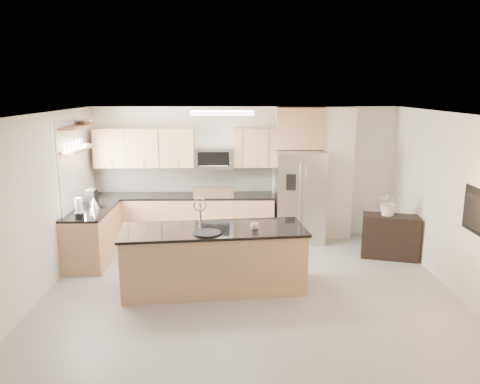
{
  "coord_description": "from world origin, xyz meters",
  "views": [
    {
      "loc": [
        -0.25,
        -5.95,
        2.94
      ],
      "look_at": [
        -0.12,
        1.3,
        1.33
      ],
      "focal_mm": 35.0,
      "sensor_mm": 36.0,
      "label": 1
    }
  ],
  "objects_px": {
    "island": "(214,258)",
    "kettle": "(94,203)",
    "microwave": "(214,158)",
    "coffee_maker": "(92,199)",
    "platter": "(207,233)",
    "television": "(478,215)",
    "flower_vase": "(390,196)",
    "refrigerator": "(299,197)",
    "credenza": "(390,237)",
    "range": "(214,217)",
    "blender": "(79,210)",
    "cup": "(255,226)",
    "bowl": "(82,121)"
  },
  "relations": [
    {
      "from": "island",
      "to": "kettle",
      "type": "relative_size",
      "value": 12.04
    },
    {
      "from": "microwave",
      "to": "coffee_maker",
      "type": "xyz_separation_m",
      "value": [
        -2.09,
        -1.03,
        -0.56
      ]
    },
    {
      "from": "platter",
      "to": "television",
      "type": "xyz_separation_m",
      "value": [
        3.52,
        -0.58,
        0.4
      ]
    },
    {
      "from": "microwave",
      "to": "coffee_maker",
      "type": "relative_size",
      "value": 2.47
    },
    {
      "from": "kettle",
      "to": "flower_vase",
      "type": "height_order",
      "value": "flower_vase"
    },
    {
      "from": "microwave",
      "to": "coffee_maker",
      "type": "height_order",
      "value": "microwave"
    },
    {
      "from": "refrigerator",
      "to": "island",
      "type": "bearing_deg",
      "value": -125.29
    },
    {
      "from": "credenza",
      "to": "flower_vase",
      "type": "relative_size",
      "value": 1.39
    },
    {
      "from": "range",
      "to": "credenza",
      "type": "xyz_separation_m",
      "value": [
        3.14,
        -1.04,
        -0.09
      ]
    },
    {
      "from": "refrigerator",
      "to": "island",
      "type": "relative_size",
      "value": 0.64
    },
    {
      "from": "credenza",
      "to": "blender",
      "type": "bearing_deg",
      "value": -157.04
    },
    {
      "from": "island",
      "to": "credenza",
      "type": "relative_size",
      "value": 2.88
    },
    {
      "from": "flower_vase",
      "to": "blender",
      "type": "bearing_deg",
      "value": -173.08
    },
    {
      "from": "microwave",
      "to": "platter",
      "type": "distance_m",
      "value": 2.75
    },
    {
      "from": "blender",
      "to": "credenza",
      "type": "bearing_deg",
      "value": 6.82
    },
    {
      "from": "microwave",
      "to": "kettle",
      "type": "relative_size",
      "value": 3.28
    },
    {
      "from": "island",
      "to": "platter",
      "type": "xyz_separation_m",
      "value": [
        -0.08,
        -0.25,
        0.48
      ]
    },
    {
      "from": "cup",
      "to": "kettle",
      "type": "relative_size",
      "value": 0.53
    },
    {
      "from": "refrigerator",
      "to": "kettle",
      "type": "distance_m",
      "value": 3.81
    },
    {
      "from": "credenza",
      "to": "television",
      "type": "height_order",
      "value": "television"
    },
    {
      "from": "kettle",
      "to": "coffee_maker",
      "type": "bearing_deg",
      "value": 121.63
    },
    {
      "from": "microwave",
      "to": "blender",
      "type": "relative_size",
      "value": 2.25
    },
    {
      "from": "platter",
      "to": "kettle",
      "type": "bearing_deg",
      "value": 143.14
    },
    {
      "from": "platter",
      "to": "bowl",
      "type": "xyz_separation_m",
      "value": [
        -2.24,
        1.91,
        1.44
      ]
    },
    {
      "from": "microwave",
      "to": "coffee_maker",
      "type": "bearing_deg",
      "value": -153.71
    },
    {
      "from": "refrigerator",
      "to": "cup",
      "type": "height_order",
      "value": "refrigerator"
    },
    {
      "from": "flower_vase",
      "to": "television",
      "type": "bearing_deg",
      "value": -78.39
    },
    {
      "from": "range",
      "to": "refrigerator",
      "type": "relative_size",
      "value": 0.64
    },
    {
      "from": "cup",
      "to": "credenza",
      "type": "bearing_deg",
      "value": 27.69
    },
    {
      "from": "microwave",
      "to": "refrigerator",
      "type": "xyz_separation_m",
      "value": [
        1.66,
        -0.17,
        -0.74
      ]
    },
    {
      "from": "island",
      "to": "flower_vase",
      "type": "height_order",
      "value": "flower_vase"
    },
    {
      "from": "refrigerator",
      "to": "platter",
      "type": "relative_size",
      "value": 4.46
    },
    {
      "from": "kettle",
      "to": "television",
      "type": "xyz_separation_m",
      "value": [
        5.54,
        -2.1,
        0.33
      ]
    },
    {
      "from": "refrigerator",
      "to": "credenza",
      "type": "bearing_deg",
      "value": -33.93
    },
    {
      "from": "flower_vase",
      "to": "range",
      "type": "bearing_deg",
      "value": 161.38
    },
    {
      "from": "range",
      "to": "platter",
      "type": "xyz_separation_m",
      "value": [
        -0.01,
        -2.54,
        0.47
      ]
    },
    {
      "from": "island",
      "to": "bowl",
      "type": "bearing_deg",
      "value": 138.53
    },
    {
      "from": "kettle",
      "to": "microwave",
      "type": "bearing_deg",
      "value": 29.56
    },
    {
      "from": "microwave",
      "to": "flower_vase",
      "type": "distance_m",
      "value": 3.33
    },
    {
      "from": "cup",
      "to": "platter",
      "type": "bearing_deg",
      "value": -163.27
    },
    {
      "from": "television",
      "to": "cup",
      "type": "bearing_deg",
      "value": 74.42
    },
    {
      "from": "blender",
      "to": "kettle",
      "type": "relative_size",
      "value": 1.46
    },
    {
      "from": "refrigerator",
      "to": "credenza",
      "type": "height_order",
      "value": "refrigerator"
    },
    {
      "from": "credenza",
      "to": "coffee_maker",
      "type": "relative_size",
      "value": 3.14
    },
    {
      "from": "bowl",
      "to": "flower_vase",
      "type": "distance_m",
      "value": 5.5
    },
    {
      "from": "credenza",
      "to": "blender",
      "type": "height_order",
      "value": "blender"
    },
    {
      "from": "range",
      "to": "flower_vase",
      "type": "xyz_separation_m",
      "value": [
        3.08,
        -1.04,
        0.65
      ]
    },
    {
      "from": "range",
      "to": "cup",
      "type": "xyz_separation_m",
      "value": [
        0.68,
        -2.33,
        0.51
      ]
    },
    {
      "from": "refrigerator",
      "to": "platter",
      "type": "distance_m",
      "value": 3.0
    },
    {
      "from": "range",
      "to": "flower_vase",
      "type": "relative_size",
      "value": 1.64
    }
  ]
}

